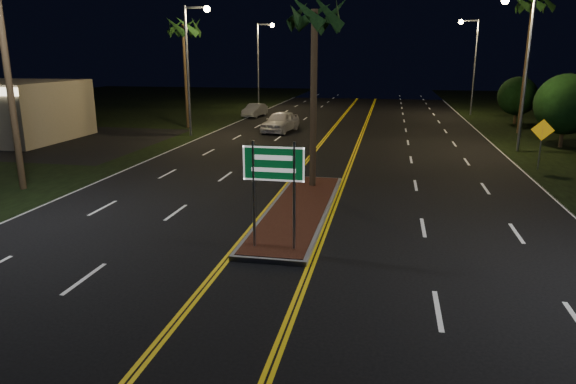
% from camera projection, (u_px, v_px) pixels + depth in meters
% --- Properties ---
extents(ground, '(120.00, 120.00, 0.00)m').
position_uv_depth(ground, '(249.00, 293.00, 12.67)').
color(ground, black).
rests_on(ground, ground).
extents(median_island, '(2.25, 10.25, 0.17)m').
position_uv_depth(median_island, '(299.00, 209.00, 19.28)').
color(median_island, gray).
rests_on(median_island, ground).
extents(highway_sign, '(1.80, 0.08, 3.20)m').
position_uv_depth(highway_sign, '(274.00, 174.00, 14.70)').
color(highway_sign, gray).
rests_on(highway_sign, ground).
extents(streetlight_left_mid, '(1.91, 0.44, 9.00)m').
position_uv_depth(streetlight_left_mid, '(192.00, 56.00, 35.95)').
color(streetlight_left_mid, gray).
rests_on(streetlight_left_mid, ground).
extents(streetlight_left_far, '(1.91, 0.44, 9.00)m').
position_uv_depth(streetlight_left_far, '(261.00, 56.00, 54.90)').
color(streetlight_left_far, gray).
rests_on(streetlight_left_far, ground).
extents(streetlight_right_mid, '(1.91, 0.44, 9.00)m').
position_uv_depth(streetlight_right_mid, '(521.00, 56.00, 30.08)').
color(streetlight_right_mid, gray).
rests_on(streetlight_right_mid, ground).
extents(streetlight_right_far, '(1.91, 0.44, 9.00)m').
position_uv_depth(streetlight_right_far, '(472.00, 56.00, 49.04)').
color(streetlight_right_far, gray).
rests_on(streetlight_right_far, ground).
extents(palm_median, '(2.40, 2.40, 8.30)m').
position_uv_depth(palm_median, '(315.00, 15.00, 20.75)').
color(palm_median, '#382819').
rests_on(palm_median, ground).
extents(palm_left_far, '(2.40, 2.40, 8.80)m').
position_uv_depth(palm_left_far, '(183.00, 28.00, 39.61)').
color(palm_left_far, '#382819').
rests_on(palm_left_far, ground).
extents(palm_right_far, '(2.40, 2.40, 10.30)m').
position_uv_depth(palm_right_far, '(533.00, 5.00, 36.36)').
color(palm_right_far, '#382819').
rests_on(palm_right_far, ground).
extents(shrub_mid, '(3.78, 3.78, 4.62)m').
position_uv_depth(shrub_mid, '(566.00, 104.00, 32.10)').
color(shrub_mid, '#382819').
rests_on(shrub_mid, ground).
extents(shrub_far, '(3.24, 3.24, 3.96)m').
position_uv_depth(shrub_far, '(518.00, 96.00, 43.61)').
color(shrub_far, '#382819').
rests_on(shrub_far, ground).
extents(car_near, '(3.19, 5.81, 1.84)m').
position_uv_depth(car_near, '(280.00, 120.00, 39.21)').
color(car_near, white).
rests_on(car_near, ground).
extents(car_far, '(2.40, 4.49, 1.43)m').
position_uv_depth(car_far, '(255.00, 109.00, 49.05)').
color(car_far, silver).
rests_on(car_far, ground).
extents(warning_sign, '(1.07, 0.26, 2.60)m').
position_uv_depth(warning_sign, '(542.00, 137.00, 25.92)').
color(warning_sign, gray).
rests_on(warning_sign, ground).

